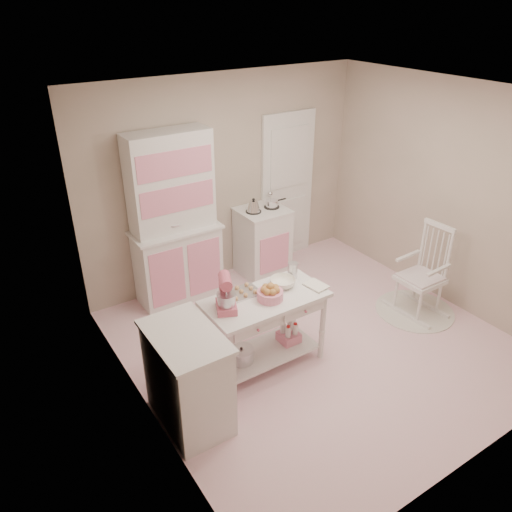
{
  "coord_description": "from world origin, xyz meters",
  "views": [
    {
      "loc": [
        -2.93,
        -3.31,
        3.4
      ],
      "look_at": [
        -0.44,
        0.52,
        0.96
      ],
      "focal_mm": 35.0,
      "sensor_mm": 36.0,
      "label": 1
    }
  ],
  "objects_px": {
    "hutch": "(175,220)",
    "rocking_chair": "(421,271)",
    "stove": "(262,241)",
    "stand_mixer": "(226,294)",
    "work_table": "(265,331)",
    "base_cabinet": "(188,378)",
    "bread_basket": "(270,295)"
  },
  "relations": [
    {
      "from": "stove",
      "to": "stand_mixer",
      "type": "xyz_separation_m",
      "value": [
        -1.45,
        -1.57,
        0.51
      ]
    },
    {
      "from": "stand_mixer",
      "to": "bread_basket",
      "type": "height_order",
      "value": "stand_mixer"
    },
    {
      "from": "hutch",
      "to": "stand_mixer",
      "type": "bearing_deg",
      "value": -98.77
    },
    {
      "from": "work_table",
      "to": "bread_basket",
      "type": "bearing_deg",
      "value": -68.2
    },
    {
      "from": "stove",
      "to": "stand_mixer",
      "type": "relative_size",
      "value": 2.71
    },
    {
      "from": "work_table",
      "to": "bread_basket",
      "type": "relative_size",
      "value": 4.8
    },
    {
      "from": "hutch",
      "to": "rocking_chair",
      "type": "distance_m",
      "value": 2.91
    },
    {
      "from": "work_table",
      "to": "base_cabinet",
      "type": "bearing_deg",
      "value": -164.97
    },
    {
      "from": "hutch",
      "to": "bread_basket",
      "type": "bearing_deg",
      "value": -83.6
    },
    {
      "from": "stove",
      "to": "work_table",
      "type": "relative_size",
      "value": 0.77
    },
    {
      "from": "base_cabinet",
      "to": "work_table",
      "type": "bearing_deg",
      "value": 15.03
    },
    {
      "from": "stand_mixer",
      "to": "work_table",
      "type": "bearing_deg",
      "value": 20.87
    },
    {
      "from": "base_cabinet",
      "to": "work_table",
      "type": "distance_m",
      "value": 1.01
    },
    {
      "from": "rocking_chair",
      "to": "stove",
      "type": "bearing_deg",
      "value": 116.15
    },
    {
      "from": "stove",
      "to": "stand_mixer",
      "type": "height_order",
      "value": "stand_mixer"
    },
    {
      "from": "bread_basket",
      "to": "hutch",
      "type": "bearing_deg",
      "value": 96.4
    },
    {
      "from": "stove",
      "to": "rocking_chair",
      "type": "distance_m",
      "value": 2.05
    },
    {
      "from": "stove",
      "to": "bread_basket",
      "type": "bearing_deg",
      "value": -121.61
    },
    {
      "from": "rocking_chair",
      "to": "bread_basket",
      "type": "relative_size",
      "value": 4.4
    },
    {
      "from": "rocking_chair",
      "to": "work_table",
      "type": "distance_m",
      "value": 2.05
    },
    {
      "from": "base_cabinet",
      "to": "stand_mixer",
      "type": "xyz_separation_m",
      "value": [
        0.55,
        0.28,
        0.51
      ]
    },
    {
      "from": "rocking_chair",
      "to": "work_table",
      "type": "height_order",
      "value": "rocking_chair"
    },
    {
      "from": "hutch",
      "to": "rocking_chair",
      "type": "relative_size",
      "value": 1.89
    },
    {
      "from": "rocking_chair",
      "to": "work_table",
      "type": "relative_size",
      "value": 0.92
    },
    {
      "from": "work_table",
      "to": "stand_mixer",
      "type": "relative_size",
      "value": 3.53
    },
    {
      "from": "hutch",
      "to": "base_cabinet",
      "type": "xyz_separation_m",
      "value": [
        -0.8,
        -1.9,
        -0.58
      ]
    },
    {
      "from": "base_cabinet",
      "to": "bread_basket",
      "type": "bearing_deg",
      "value": 12.01
    },
    {
      "from": "base_cabinet",
      "to": "bread_basket",
      "type": "distance_m",
      "value": 1.09
    },
    {
      "from": "rocking_chair",
      "to": "stand_mixer",
      "type": "height_order",
      "value": "stand_mixer"
    },
    {
      "from": "stove",
      "to": "work_table",
      "type": "distance_m",
      "value": 1.9
    },
    {
      "from": "hutch",
      "to": "work_table",
      "type": "distance_m",
      "value": 1.77
    },
    {
      "from": "hutch",
      "to": "bread_basket",
      "type": "distance_m",
      "value": 1.71
    }
  ]
}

